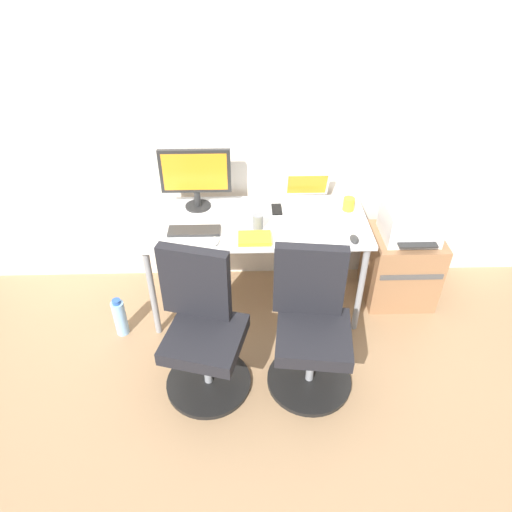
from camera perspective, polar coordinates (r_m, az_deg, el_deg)
ground_plane at (r=3.63m, az=-0.02°, el=-5.73°), size 5.28×5.28×0.00m
back_wall at (r=3.29m, az=-0.23°, el=16.29°), size 4.40×0.04×2.60m
desk at (r=3.21m, az=-0.02°, el=3.25°), size 1.51×0.66×0.76m
office_chair_left at (r=2.85m, az=-6.55°, el=-9.02°), size 0.54×0.54×0.94m
office_chair_right at (r=2.87m, az=6.74°, el=-8.73°), size 0.54×0.54×0.94m
side_cabinet at (r=3.69m, az=17.23°, el=-1.21°), size 0.50×0.46×0.56m
printer at (r=3.47m, az=18.40°, el=3.96°), size 0.38×0.40×0.24m
water_bottle_on_floor at (r=3.44m, az=-16.27°, el=-7.20°), size 0.09×0.09×0.31m
desktop_monitor at (r=3.22m, az=-7.41°, el=9.79°), size 0.48×0.18×0.43m
open_laptop at (r=3.34m, az=6.35°, el=7.03°), size 0.31×0.30×0.22m
keyboard_by_monitor at (r=3.07m, az=-7.56°, el=3.07°), size 0.34×0.12×0.02m
keyboard_by_laptop at (r=2.99m, az=7.47°, el=1.99°), size 0.34×0.12×0.02m
mouse_by_monitor at (r=2.95m, az=-5.12°, el=1.80°), size 0.06×0.10×0.03m
mouse_by_laptop at (r=3.02m, az=11.91°, el=2.04°), size 0.06×0.10×0.03m
coffee_mug at (r=3.33m, az=11.26°, el=6.25°), size 0.08×0.08×0.09m
pen_cup at (r=3.06m, az=0.22°, el=4.20°), size 0.07×0.07×0.10m
phone_near_monitor at (r=3.28m, az=2.54°, el=5.72°), size 0.07×0.14×0.01m
notebook at (r=2.97m, az=-0.17°, el=2.17°), size 0.21×0.15×0.03m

